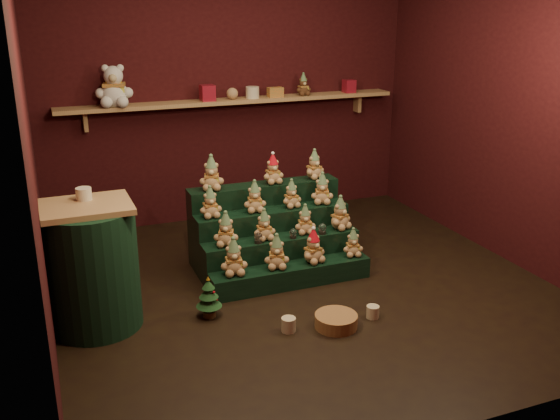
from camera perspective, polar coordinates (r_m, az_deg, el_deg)
name	(u,v)px	position (r m, az deg, el deg)	size (l,w,h in m)	color
ground	(304,287)	(5.32, 2.17, -7.02)	(4.00, 4.00, 0.00)	black
back_wall	(228,89)	(6.78, -4.74, 10.97)	(4.00, 0.10, 2.80)	black
front_wall	(476,198)	(3.17, 17.46, 1.08)	(4.00, 0.10, 2.80)	black
left_wall	(22,145)	(4.48, -22.53, 5.55)	(0.10, 4.00, 2.80)	black
right_wall	(517,107)	(6.00, 20.84, 8.79)	(0.10, 4.00, 2.80)	black
back_shelf	(234,101)	(6.63, -4.26, 9.87)	(3.60, 0.26, 0.24)	tan
riser_tier_front	(291,275)	(5.31, 1.01, -6.00)	(1.40, 0.22, 0.18)	black
riser_tier_midfront	(281,256)	(5.46, 0.14, -4.24)	(1.40, 0.22, 0.36)	black
riser_tier_midback	(273,238)	(5.62, -0.69, -2.58)	(1.40, 0.22, 0.54)	black
riser_tier_back	(264,221)	(5.78, -1.47, -1.01)	(1.40, 0.22, 0.72)	black
teddy_0	(234,257)	(5.07, -4.26, -4.27)	(0.22, 0.20, 0.31)	tan
teddy_1	(277,252)	(5.18, -0.31, -3.82)	(0.21, 0.19, 0.29)	tan
teddy_2	(313,246)	(5.29, 3.05, -3.31)	(0.21, 0.19, 0.29)	tan
teddy_3	(353,242)	(5.46, 6.69, -2.96)	(0.18, 0.16, 0.25)	tan
teddy_4	(226,229)	(5.18, -4.97, -1.76)	(0.21, 0.19, 0.29)	tan
teddy_5	(264,225)	(5.29, -1.46, -1.36)	(0.19, 0.17, 0.27)	tan
teddy_6	(305,219)	(5.44, 2.30, -0.87)	(0.18, 0.17, 0.26)	tan
teddy_7	(340,213)	(5.56, 5.51, -0.26)	(0.21, 0.19, 0.30)	tan
teddy_8	(210,202)	(5.33, -6.40, 0.72)	(0.19, 0.17, 0.27)	tan
teddy_9	(255,197)	(5.44, -2.33, 1.24)	(0.20, 0.18, 0.28)	tan
teddy_10	(291,194)	(5.56, 1.05, 1.50)	(0.18, 0.16, 0.25)	tan
teddy_11	(322,188)	(5.67, 3.88, 1.97)	(0.20, 0.18, 0.28)	tan
teddy_12	(211,173)	(5.48, -6.29, 3.39)	(0.22, 0.19, 0.30)	tan
teddy_13	(273,169)	(5.64, -0.66, 3.77)	(0.19, 0.17, 0.27)	tan
teddy_14	(314,164)	(5.81, 3.15, 4.18)	(0.19, 0.17, 0.27)	tan
snow_globe_a	(258,238)	(5.25, -1.99, -2.55)	(0.07, 0.07, 0.10)	black
snow_globe_b	(293,233)	(5.35, 1.20, -2.15)	(0.06, 0.06, 0.08)	black
snow_globe_c	(322,229)	(5.46, 3.89, -1.71)	(0.07, 0.07, 0.10)	black
side_table	(92,267)	(4.73, -16.78, -5.00)	(0.66, 0.66, 0.95)	tan
table_ornament	(84,194)	(4.65, -17.50, 1.42)	(0.11, 0.11, 0.09)	beige
mini_christmas_tree	(209,297)	(4.81, -6.53, -7.92)	(0.20, 0.20, 0.34)	#463119
mug_left	(289,325)	(4.63, 0.79, -10.43)	(0.11, 0.11, 0.11)	beige
mug_right	(373,312)	(4.87, 8.48, -9.20)	(0.10, 0.10, 0.10)	beige
wicker_basket	(336,321)	(4.71, 5.15, -10.06)	(0.32, 0.32, 0.10)	olive
white_bear	(114,80)	(6.31, -14.98, 11.39)	(0.36, 0.32, 0.50)	white
brown_bear	(303,85)	(6.85, 2.14, 11.39)	(0.16, 0.15, 0.23)	#4C2E19
gift_tin_red_a	(208,93)	(6.51, -6.64, 10.58)	(0.14, 0.14, 0.16)	maroon
gift_tin_cream	(252,92)	(6.66, -2.53, 10.69)	(0.14, 0.14, 0.12)	beige
gift_tin_red_b	(349,86)	(7.10, 6.33, 11.19)	(0.12, 0.12, 0.14)	maroon
shelf_plush_ball	(232,94)	(6.59, -4.39, 10.57)	(0.12, 0.12, 0.12)	tan
scarf_gift_box	(275,92)	(6.74, -0.44, 10.73)	(0.16, 0.10, 0.10)	orange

